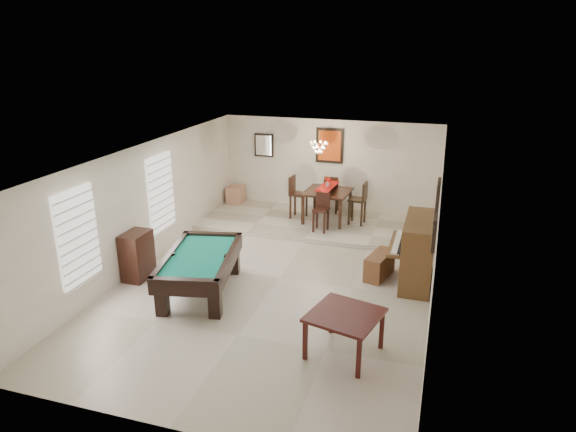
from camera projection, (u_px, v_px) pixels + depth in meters
The scene contains 26 objects.
ground_plane at pixel (279, 278), 10.54m from camera, with size 6.00×9.00×0.02m, color beige.
wall_back at pixel (329, 167), 14.17m from camera, with size 6.00×0.04×2.60m, color silver.
wall_front at pixel (161, 339), 6.04m from camera, with size 6.00×0.04×2.60m, color silver.
wall_left at pixel (146, 205), 10.94m from camera, with size 0.04×9.00×2.60m, color silver.
wall_right at pixel (437, 234), 9.27m from camera, with size 0.04×9.00×2.60m, color silver.
ceiling at pixel (279, 153), 9.68m from camera, with size 6.00×9.00×0.04m, color white.
dining_step at pixel (318, 224), 13.45m from camera, with size 6.00×2.50×0.12m, color beige.
window_left_front at pixel (78, 236), 8.91m from camera, with size 0.06×1.00×1.70m, color white.
window_left_rear at pixel (161, 193), 11.44m from camera, with size 0.06×1.00×1.70m, color white.
pool_table at pixel (201, 274), 9.83m from camera, with size 1.24×2.28×0.76m, color black, non-canonical shape.
square_table at pixel (344, 334), 7.91m from camera, with size 1.01×1.01×0.70m, color black, non-canonical shape.
upright_piano at pixel (410, 250), 10.20m from camera, with size 0.90×1.60×1.34m, color brown, non-canonical shape.
piano_bench at pixel (379, 265), 10.53m from camera, with size 0.35×0.90×0.50m, color brown.
apothecary_chest at pixel (137, 256), 10.38m from camera, with size 0.44×0.66×0.99m, color black.
dining_table at pixel (327, 204), 13.35m from camera, with size 1.13×1.13×0.93m, color black, non-canonical shape.
flower_vase at pixel (328, 182), 13.15m from camera, with size 0.14×0.14×0.24m, color #AE190E, non-canonical shape.
dining_chair_south at pixel (321, 213), 12.61m from camera, with size 0.35×0.35×0.96m, color black, non-canonical shape.
dining_chair_north at pixel (332, 194), 14.01m from camera, with size 0.38×0.38×1.04m, color black, non-canonical shape.
dining_chair_west at pixel (299, 197), 13.55m from camera, with size 0.42×0.42×1.12m, color black, non-canonical shape.
dining_chair_east at pixel (357, 203), 13.11m from camera, with size 0.41×0.41×1.11m, color black, non-canonical shape.
corner_bench at pixel (236, 194), 14.91m from camera, with size 0.43×0.54×0.48m, color tan.
chandelier at pixel (319, 143), 12.70m from camera, with size 0.44×0.44×0.60m, color #FFE5B2, non-canonical shape.
back_painting at pixel (330, 146), 13.94m from camera, with size 0.75×0.06×0.95m, color #D84C14.
back_mirror at pixel (264, 145), 14.50m from camera, with size 0.55×0.06×0.65m, color white.
right_picture_upper at pixel (438, 198), 9.36m from camera, with size 0.06×0.55×0.65m, color slate.
right_picture_lower at pixel (434, 233), 8.25m from camera, with size 0.06×0.45×0.55m, color gray.
Camera 1 is at (2.97, -9.06, 4.65)m, focal length 32.00 mm.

